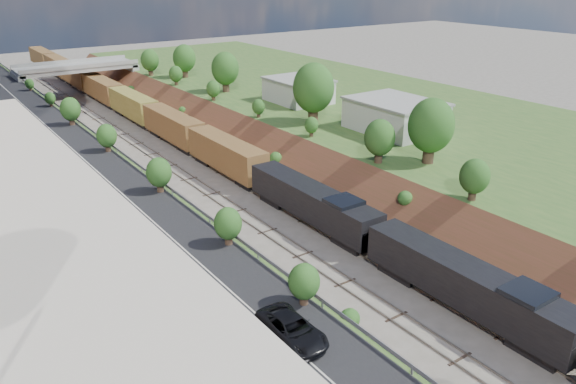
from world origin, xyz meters
name	(u,v)px	position (x,y,z in m)	size (l,w,h in m)	color
platform_right	(400,125)	(33.00, 60.00, 2.50)	(44.00, 180.00, 5.00)	#365C26
embankment_left	(137,201)	(-11.00, 60.00, 0.00)	(7.07, 180.00, 7.07)	brown
embankment_right	(287,166)	(11.00, 60.00, 0.00)	(7.07, 180.00, 7.07)	brown
rail_left_track	(200,186)	(-2.60, 60.00, 0.09)	(1.58, 180.00, 0.18)	gray
rail_right_track	(235,177)	(2.60, 60.00, 0.09)	(1.58, 180.00, 0.18)	gray
road	(94,169)	(-15.50, 60.00, 5.05)	(8.00, 180.00, 0.10)	black
guardrail	(129,158)	(-11.40, 59.80, 5.55)	(0.10, 171.00, 0.70)	#99999E
commercial_building	(3,245)	(-28.00, 38.00, 8.51)	(14.30, 62.30, 7.00)	brown
overpass	(77,74)	(0.00, 122.00, 4.92)	(24.50, 8.30, 7.40)	gray
white_building_near	(395,117)	(23.50, 52.00, 7.00)	(9.00, 12.00, 4.00)	silver
white_building_far	(298,91)	(23.00, 74.00, 6.80)	(8.00, 10.00, 3.60)	silver
tree_right_large	(431,126)	(17.00, 40.00, 9.38)	(5.25, 5.25, 7.61)	#473323
tree_left_crest	(354,309)	(-11.80, 20.00, 7.04)	(2.45, 2.45, 3.55)	#473323
freight_train	(155,117)	(2.60, 86.56, 2.75)	(3.26, 182.75, 4.81)	black
suv	(292,329)	(-15.12, 21.85, 5.84)	(2.47, 5.35, 1.49)	black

